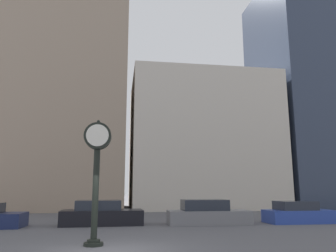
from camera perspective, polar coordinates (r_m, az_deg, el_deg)
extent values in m
cube|color=gray|center=(38.11, -19.47, 9.73)|extent=(15.93, 12.00, 29.98)
cube|color=beige|center=(36.42, 5.48, -3.07)|extent=(14.99, 12.00, 13.79)
cube|color=#2D384C|center=(42.63, 22.42, 5.36)|extent=(9.56, 12.00, 26.60)
cylinder|color=black|center=(12.63, -12.87, -19.41)|extent=(0.70, 0.70, 0.12)
cylinder|color=black|center=(12.61, -12.84, -18.92)|extent=(0.46, 0.46, 0.10)
cylinder|color=black|center=(12.48, -12.52, -11.37)|extent=(0.23, 0.23, 3.22)
cylinder|color=black|center=(12.63, -12.13, -1.75)|extent=(1.01, 0.45, 1.01)
cylinder|color=white|center=(12.40, -12.19, -1.58)|extent=(0.83, 0.02, 0.83)
cylinder|color=white|center=(12.87, -12.06, -1.91)|extent=(0.83, 0.02, 0.83)
sphere|color=black|center=(12.73, -12.03, 0.75)|extent=(0.12, 0.12, 0.12)
cube|color=black|center=(19.34, -11.41, -15.35)|extent=(4.56, 2.05, 0.82)
cube|color=#232833|center=(19.29, -12.01, -13.32)|extent=(2.53, 1.75, 0.53)
cube|color=slate|center=(19.56, 7.09, -15.50)|extent=(4.68, 1.89, 0.77)
cube|color=#232833|center=(19.46, 6.36, -13.50)|extent=(2.58, 1.63, 0.61)
cube|color=#28429E|center=(21.60, 21.87, -14.41)|extent=(4.00, 1.86, 0.75)
cube|color=#232833|center=(21.46, 21.28, -12.77)|extent=(2.21, 1.61, 0.52)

